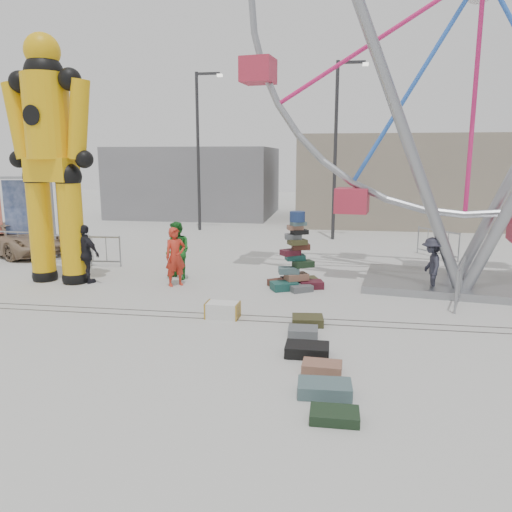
% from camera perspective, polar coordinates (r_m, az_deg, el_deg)
% --- Properties ---
extents(ground, '(90.00, 90.00, 0.00)m').
position_cam_1_polar(ground, '(11.58, -6.67, -8.05)').
color(ground, '#9E9E99').
rests_on(ground, ground).
extents(track_line_near, '(40.00, 0.04, 0.01)m').
position_cam_1_polar(track_line_near, '(12.12, -5.92, -7.11)').
color(track_line_near, '#47443F').
rests_on(track_line_near, ground).
extents(track_line_far, '(40.00, 0.04, 0.01)m').
position_cam_1_polar(track_line_far, '(12.49, -5.45, -6.55)').
color(track_line_far, '#47443F').
rests_on(track_line_far, ground).
extents(building_right, '(12.00, 8.00, 5.00)m').
position_cam_1_polar(building_right, '(30.81, 16.47, 8.36)').
color(building_right, gray).
rests_on(building_right, ground).
extents(building_left, '(10.00, 8.00, 4.40)m').
position_cam_1_polar(building_left, '(33.77, -6.70, 8.44)').
color(building_left, gray).
rests_on(building_left, ground).
extents(lamp_post_right, '(1.41, 0.25, 8.00)m').
position_cam_1_polar(lamp_post_right, '(23.53, 9.31, 12.74)').
color(lamp_post_right, '#2D2D30').
rests_on(lamp_post_right, ground).
extents(lamp_post_left, '(1.41, 0.25, 8.00)m').
position_cam_1_polar(lamp_post_left, '(26.44, -6.45, 12.64)').
color(lamp_post_left, '#2D2D30').
rests_on(lamp_post_left, ground).
extents(suitcase_tower, '(1.73, 1.51, 2.27)m').
position_cam_1_polar(suitcase_tower, '(14.76, 4.57, -1.21)').
color(suitcase_tower, '#1A4E48').
rests_on(suitcase_tower, ground).
extents(crash_test_dummy, '(3.00, 1.32, 7.52)m').
position_cam_1_polar(crash_test_dummy, '(16.29, -22.47, 10.96)').
color(crash_test_dummy, black).
rests_on(crash_test_dummy, ground).
extents(ferris_wheel, '(13.12, 4.04, 15.36)m').
position_cam_1_polar(ferris_wheel, '(16.07, 24.34, 23.81)').
color(ferris_wheel, gray).
rests_on(ferris_wheel, ground).
extents(banner_scaffold, '(4.32, 1.42, 3.08)m').
position_cam_1_polar(banner_scaffold, '(21.65, -27.09, 6.07)').
color(banner_scaffold, gray).
rests_on(banner_scaffold, ground).
extents(steamer_trunk, '(0.82, 0.49, 0.37)m').
position_cam_1_polar(steamer_trunk, '(12.10, -3.83, -6.20)').
color(steamer_trunk, silver).
rests_on(steamer_trunk, ground).
extents(row_case_0, '(0.76, 0.62, 0.20)m').
position_cam_1_polar(row_case_0, '(11.68, 5.93, -7.34)').
color(row_case_0, '#3F3D1F').
rests_on(row_case_0, ground).
extents(row_case_1, '(0.65, 0.52, 0.20)m').
position_cam_1_polar(row_case_1, '(10.95, 5.40, -8.63)').
color(row_case_1, '#5B6063').
rests_on(row_case_1, ground).
extents(row_case_2, '(0.85, 0.56, 0.23)m').
position_cam_1_polar(row_case_2, '(9.95, 5.86, -10.63)').
color(row_case_2, black).
rests_on(row_case_2, ground).
extents(row_case_3, '(0.73, 0.48, 0.18)m').
position_cam_1_polar(row_case_3, '(9.27, 7.55, -12.50)').
color(row_case_3, '#905E49').
rests_on(row_case_3, ground).
extents(row_case_4, '(0.89, 0.57, 0.22)m').
position_cam_1_polar(row_case_4, '(8.47, 7.85, -14.79)').
color(row_case_4, '#496569').
rests_on(row_case_4, ground).
extents(row_case_5, '(0.72, 0.47, 0.16)m').
position_cam_1_polar(row_case_5, '(7.78, 8.96, -17.55)').
color(row_case_5, black).
rests_on(row_case_5, ground).
extents(barricade_dummy_a, '(2.00, 0.20, 1.10)m').
position_cam_1_polar(barricade_dummy_a, '(21.10, -26.56, 1.16)').
color(barricade_dummy_a, gray).
rests_on(barricade_dummy_a, ground).
extents(barricade_dummy_b, '(2.00, 0.30, 1.10)m').
position_cam_1_polar(barricade_dummy_b, '(19.18, -20.86, 0.72)').
color(barricade_dummy_b, gray).
rests_on(barricade_dummy_b, ground).
extents(barricade_dummy_c, '(2.00, 0.22, 1.10)m').
position_cam_1_polar(barricade_dummy_c, '(18.55, -18.16, 0.56)').
color(barricade_dummy_c, gray).
rests_on(barricade_dummy_c, ground).
extents(barricade_wheel_front, '(0.72, 1.93, 1.10)m').
position_cam_1_polar(barricade_wheel_front, '(14.18, 22.28, -2.91)').
color(barricade_wheel_front, gray).
rests_on(barricade_wheel_front, ground).
extents(barricade_wheel_back, '(1.27, 1.66, 1.10)m').
position_cam_1_polar(barricade_wheel_back, '(20.39, 20.04, 1.36)').
color(barricade_wheel_back, gray).
rests_on(barricade_wheel_back, ground).
extents(pedestrian_red, '(0.77, 0.73, 1.77)m').
position_cam_1_polar(pedestrian_red, '(15.09, -9.19, -0.08)').
color(pedestrian_red, red).
rests_on(pedestrian_red, ground).
extents(pedestrian_green, '(1.11, 1.03, 1.83)m').
position_cam_1_polar(pedestrian_green, '(15.86, -8.96, 0.59)').
color(pedestrian_green, '#1A6921').
rests_on(pedestrian_green, ground).
extents(pedestrian_black, '(1.14, 0.76, 1.81)m').
position_cam_1_polar(pedestrian_black, '(16.04, -18.90, 0.19)').
color(pedestrian_black, black).
rests_on(pedestrian_black, ground).
extents(pedestrian_grey, '(0.63, 1.05, 1.60)m').
position_cam_1_polar(pedestrian_grey, '(14.94, 19.40, -1.03)').
color(pedestrian_grey, '#22232E').
rests_on(pedestrian_grey, ground).
extents(parked_suv, '(4.97, 3.98, 1.26)m').
position_cam_1_polar(parked_suv, '(22.00, -25.68, 1.81)').
color(parked_suv, '#967C61').
rests_on(parked_suv, ground).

